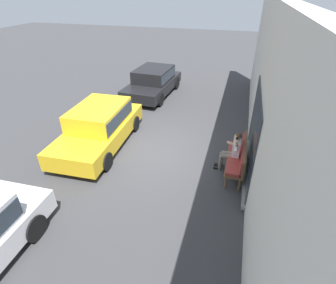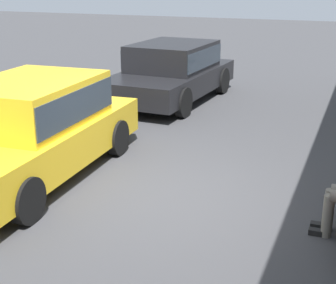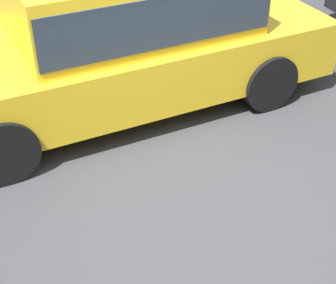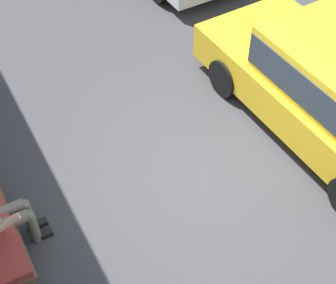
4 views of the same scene
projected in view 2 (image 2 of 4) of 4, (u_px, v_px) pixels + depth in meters
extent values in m
plane|color=#38383A|center=(156.00, 195.00, 7.32)|extent=(60.00, 60.00, 0.00)
cylinder|color=#6B665B|center=(327.00, 216.00, 6.10)|extent=(0.12, 0.12, 0.53)
cube|color=black|center=(319.00, 232.00, 6.20)|extent=(0.10, 0.24, 0.07)
cylinder|color=#6B665B|center=(329.00, 210.00, 6.26)|extent=(0.12, 0.12, 0.53)
cube|color=black|center=(320.00, 226.00, 6.36)|extent=(0.10, 0.24, 0.07)
cube|color=black|center=(170.00, 80.00, 12.62)|extent=(4.35, 2.14, 0.52)
cube|color=black|center=(173.00, 56.00, 12.59)|extent=(2.30, 1.79, 0.63)
cube|color=#28333D|center=(173.00, 56.00, 12.59)|extent=(2.26, 1.83, 0.44)
cylinder|color=black|center=(183.00, 103.00, 11.18)|extent=(0.68, 0.22, 0.67)
cylinder|color=black|center=(111.00, 95.00, 11.90)|extent=(0.68, 0.22, 0.67)
cylinder|color=black|center=(222.00, 81.00, 13.46)|extent=(0.68, 0.22, 0.67)
cylinder|color=black|center=(160.00, 75.00, 14.18)|extent=(0.68, 0.22, 0.67)
cube|color=gold|center=(28.00, 144.00, 7.86)|extent=(4.49, 2.01, 0.59)
cube|color=gold|center=(31.00, 102.00, 7.82)|extent=(2.36, 1.70, 0.67)
cube|color=#28333D|center=(31.00, 102.00, 7.82)|extent=(2.32, 1.74, 0.47)
cylinder|color=black|center=(27.00, 201.00, 6.42)|extent=(0.62, 0.21, 0.62)
cylinder|color=black|center=(117.00, 138.00, 8.88)|extent=(0.62, 0.21, 0.62)
cylinder|color=black|center=(30.00, 128.00, 9.43)|extent=(0.62, 0.21, 0.62)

